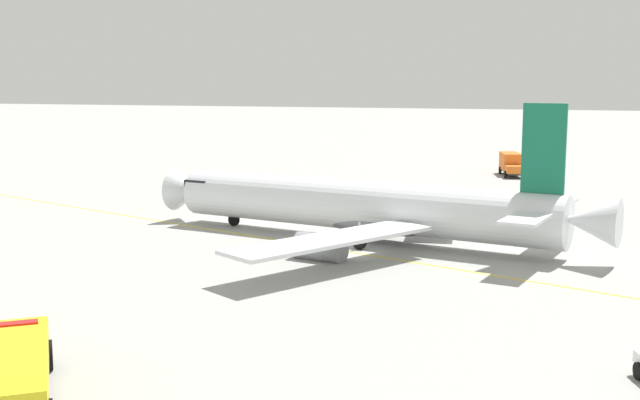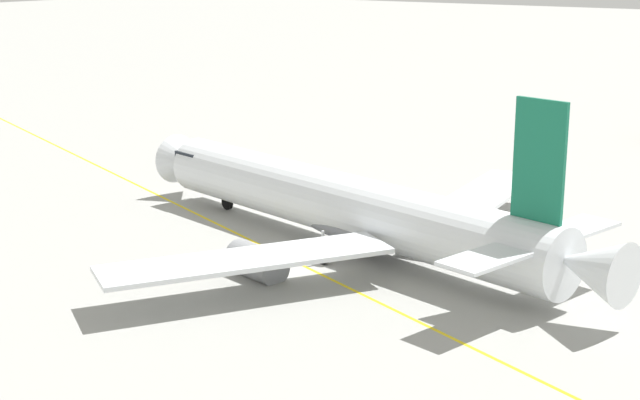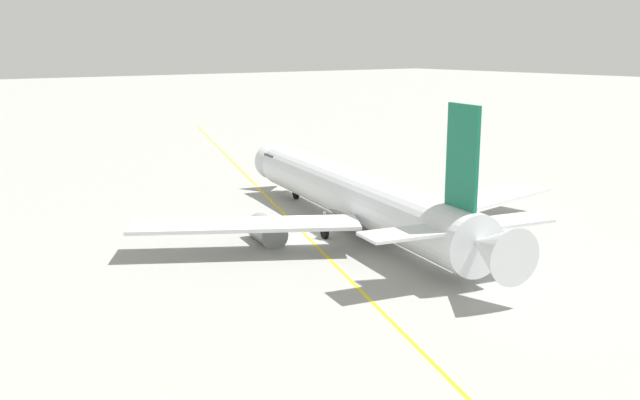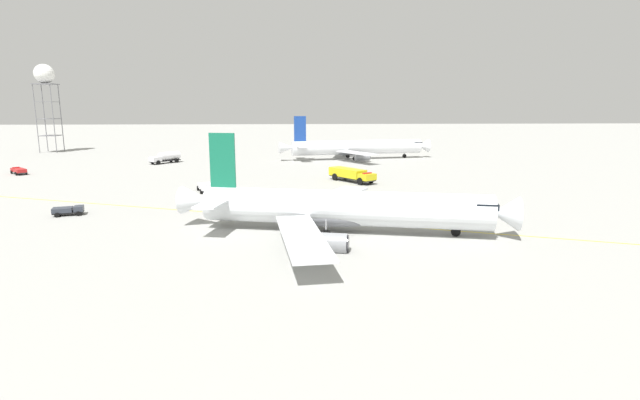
% 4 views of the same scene
% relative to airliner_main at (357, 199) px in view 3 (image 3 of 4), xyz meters
% --- Properties ---
extents(ground_plane, '(600.00, 600.00, 0.00)m').
position_rel_airliner_main_xyz_m(ground_plane, '(-5.02, 0.49, -2.73)').
color(ground_plane, '#9E9E99').
extents(airliner_main, '(37.50, 40.14, 11.83)m').
position_rel_airliner_main_xyz_m(airliner_main, '(0.00, 0.00, 0.00)').
color(airliner_main, silver).
rests_on(airliner_main, ground_plane).
extents(taxiway_centreline, '(54.95, 146.38, 0.01)m').
position_rel_airliner_main_xyz_m(taxiway_centreline, '(-2.61, 5.86, -2.72)').
color(taxiway_centreline, yellow).
rests_on(taxiway_centreline, ground_plane).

